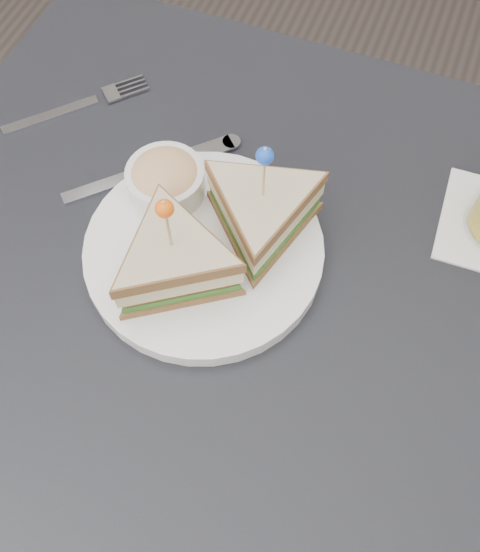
# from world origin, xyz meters

# --- Properties ---
(ground_plane) EXTENTS (3.50, 3.50, 0.00)m
(ground_plane) POSITION_xyz_m (0.00, 0.00, 0.00)
(ground_plane) COLOR #3F3833
(table) EXTENTS (0.80, 0.80, 0.75)m
(table) POSITION_xyz_m (0.00, 0.00, 0.67)
(table) COLOR black
(table) RESTS_ON ground
(plate_meal) EXTENTS (0.29, 0.28, 0.15)m
(plate_meal) POSITION_xyz_m (-0.04, 0.05, 0.79)
(plate_meal) COLOR white
(plate_meal) RESTS_ON table
(cutlery_fork) EXTENTS (0.14, 0.15, 0.01)m
(cutlery_fork) POSITION_xyz_m (-0.27, 0.19, 0.75)
(cutlery_fork) COLOR white
(cutlery_fork) RESTS_ON table
(cutlery_knife) EXTENTS (0.17, 0.17, 0.01)m
(cutlery_knife) POSITION_xyz_m (-0.15, 0.12, 0.75)
(cutlery_knife) COLOR silver
(cutlery_knife) RESTS_ON table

